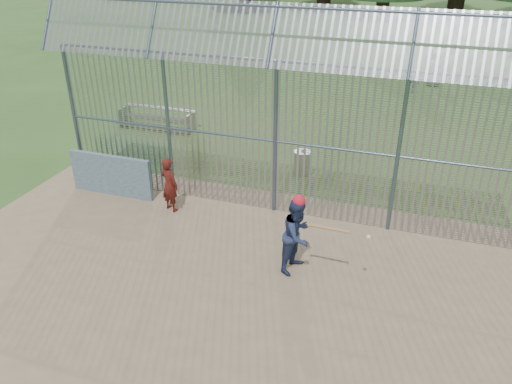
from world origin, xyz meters
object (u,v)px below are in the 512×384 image
(trash_can, at_px, (302,162))
(bleacher, at_px, (156,118))
(dugout_wall, at_px, (111,175))
(onlooker, at_px, (169,185))
(batter, at_px, (297,235))

(trash_can, bearing_deg, bleacher, 161.17)
(dugout_wall, distance_m, onlooker, 2.00)
(onlooker, xyz_separation_m, bleacher, (-3.45, 5.49, -0.36))
(trash_can, distance_m, bleacher, 6.57)
(onlooker, xyz_separation_m, trash_can, (2.77, 3.36, -0.39))
(batter, distance_m, onlooker, 4.13)
(onlooker, height_order, trash_can, onlooker)
(dugout_wall, xyz_separation_m, onlooker, (1.98, -0.27, 0.15))
(onlooker, bearing_deg, trash_can, -108.75)
(batter, relative_size, bleacher, 0.57)
(dugout_wall, distance_m, batter, 6.09)
(dugout_wall, height_order, bleacher, dugout_wall)
(onlooker, height_order, bleacher, onlooker)
(dugout_wall, bearing_deg, bleacher, 105.78)
(dugout_wall, bearing_deg, onlooker, -7.79)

